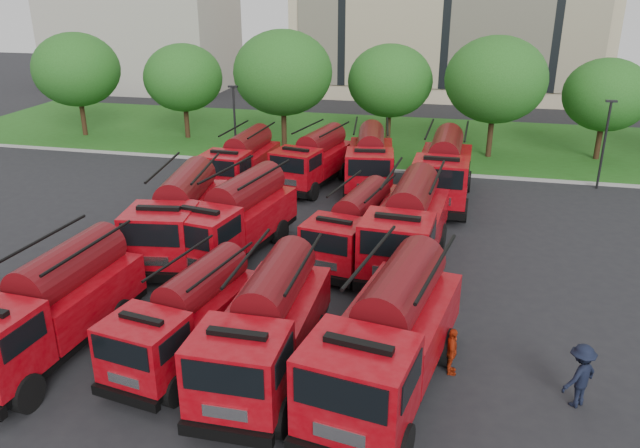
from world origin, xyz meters
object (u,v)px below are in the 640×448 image
Objects in this scene: fire_truck_11 at (444,169)px; fire_truck_7 at (407,224)px; fire_truck_5 at (234,219)px; fire_truck_9 at (314,159)px; fire_truck_6 at (353,227)px; fire_truck_4 at (180,215)px; fire_truck_1 at (187,316)px; firefighter_5 at (418,306)px; firefighter_4 at (225,292)px; firefighter_2 at (450,373)px; fire_truck_10 at (370,160)px; firefighter_3 at (575,404)px; fire_truck_3 at (388,337)px; fire_truck_2 at (267,326)px; fire_truck_0 at (50,307)px; fire_truck_8 at (242,161)px.

fire_truck_7 is at bearing -96.04° from fire_truck_11.
fire_truck_5 is 10.47m from fire_truck_9.
fire_truck_5 is at bearing -160.95° from fire_truck_6.
fire_truck_1 is at bearing -72.16° from fire_truck_4.
fire_truck_6 is 2.28m from fire_truck_7.
firefighter_4 is at bearing 9.49° from firefighter_5.
fire_truck_6 is 8.88m from firefighter_2.
fire_truck_10 is 4.37m from fire_truck_11.
firefighter_3 is (8.71, -18.14, -1.68)m from fire_truck_10.
fire_truck_4 is at bearing -19.20° from firefighter_4.
fire_truck_3 is 1.04× the size of fire_truck_4.
fire_truck_10 is 18.22m from firefighter_2.
fire_truck_11 is at bearing 75.36° from fire_truck_2.
firefighter_2 is at bearing 112.76° from firefighter_5.
fire_truck_1 is 10.55m from fire_truck_7.
fire_truck_8 is (0.20, 17.58, -0.11)m from fire_truck_0.
firefighter_5 reaches higher than firefighter_2.
fire_truck_2 is 3.71× the size of firefighter_3.
fire_truck_9 is at bearing 81.91° from fire_truck_0.
fire_truck_0 is 6.63m from firefighter_4.
fire_truck_8 reaches higher than fire_truck_6.
firefighter_5 is at bearing -43.86° from fire_truck_8.
firefighter_5 is at bearing -8.72° from fire_truck_5.
fire_truck_2 is 0.92× the size of fire_truck_7.
firefighter_5 is (6.94, 4.91, -1.45)m from fire_truck_1.
fire_truck_4 is at bearing -129.42° from fire_truck_10.
fire_truck_2 is at bearing -102.86° from fire_truck_11.
fire_truck_9 is 4.09× the size of firefighter_4.
firefighter_4 is (0.78, -3.40, -1.73)m from fire_truck_5.
firefighter_2 is at bearing -48.97° from fire_truck_8.
fire_truck_4 reaches higher than firefighter_2.
fire_truck_0 is 12.34m from fire_truck_6.
fire_truck_11 is (4.50, 17.33, 0.14)m from fire_truck_2.
firefighter_3 is (15.89, -16.63, -1.58)m from fire_truck_8.
fire_truck_4 is 2.43m from fire_truck_5.
fire_truck_5 reaches higher than fire_truck_8.
firefighter_5 is at bearing 94.33° from fire_truck_3.
fire_truck_0 is at bearing 78.93° from firefighter_4.
fire_truck_2 is (2.75, -0.37, 0.21)m from fire_truck_1.
fire_truck_3 reaches higher than firefighter_4.
firefighter_3 is (5.38, 0.52, -1.82)m from fire_truck_3.
fire_truck_4 is 4.07× the size of firefighter_3.
fire_truck_6 is at bearing -92.95° from fire_truck_10.
fire_truck_0 is at bearing -120.58° from fire_truck_6.
fire_truck_1 is at bearing 172.34° from fire_truck_2.
fire_truck_6 is at bearing 116.14° from fire_truck_3.
fire_truck_9 is (-6.60, 18.52, -0.24)m from fire_truck_3.
fire_truck_4 is at bearing 151.88° from fire_truck_3.
fire_truck_2 is 5.91m from firefighter_4.
fire_truck_5 is (3.07, 8.53, 0.04)m from fire_truck_0.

